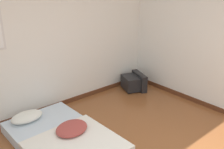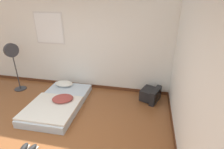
{
  "view_description": "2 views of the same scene",
  "coord_description": "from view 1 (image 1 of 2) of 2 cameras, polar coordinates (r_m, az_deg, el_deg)",
  "views": [
    {
      "loc": [
        -1.78,
        -1.39,
        2.33
      ],
      "look_at": [
        0.87,
        1.74,
        0.78
      ],
      "focal_mm": 40.0,
      "sensor_mm": 36.0,
      "label": 1
    },
    {
      "loc": [
        1.82,
        -1.92,
        2.56
      ],
      "look_at": [
        0.97,
        1.95,
        0.8
      ],
      "focal_mm": 28.0,
      "sensor_mm": 36.0,
      "label": 2
    }
  ],
  "objects": [
    {
      "name": "crt_tv",
      "position": [
        5.65,
        5.07,
        -1.72
      ],
      "size": [
        0.58,
        0.63,
        0.37
      ],
      "color": "black",
      "rests_on": "ground_plane"
    },
    {
      "name": "wall_back",
      "position": [
        4.54,
        -16.44,
        6.71
      ],
      "size": [
        7.31,
        0.08,
        2.6
      ],
      "color": "white",
      "rests_on": "ground_plane"
    },
    {
      "name": "mattress_bed",
      "position": [
        3.89,
        -11.19,
        -14.3
      ],
      "size": [
        1.21,
        1.98,
        0.32
      ],
      "color": "silver",
      "rests_on": "ground_plane"
    }
  ]
}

